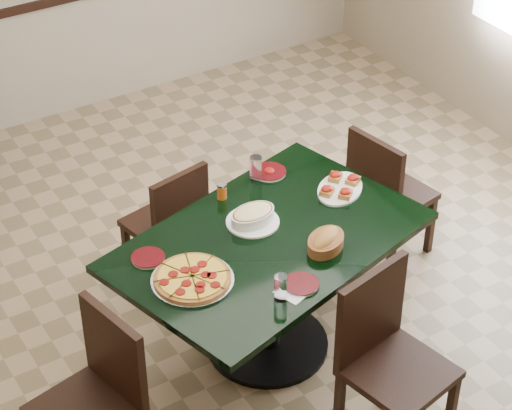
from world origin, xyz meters
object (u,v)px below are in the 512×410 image
bread_basket (326,241)px  bruschetta_platter (340,187)px  chair_right (384,190)px  chair_far (171,221)px  lasagna_casserole (253,216)px  chair_left (98,391)px  pepperoni_pizza (192,278)px  chair_near (386,351)px  main_table (268,266)px

bread_basket → bruschetta_platter: bearing=18.2°
chair_right → bruschetta_platter: bearing=99.3°
chair_far → lasagna_casserole: 0.71m
chair_right → bread_basket: 1.01m
chair_left → pepperoni_pizza: chair_left is taller
chair_left → lasagna_casserole: 1.22m
chair_near → pepperoni_pizza: 0.99m
chair_right → chair_far: bearing=60.0°
chair_left → chair_far: bearing=126.8°
pepperoni_pizza → chair_left: bearing=-161.6°
pepperoni_pizza → chair_right: bearing=15.4°
chair_near → chair_right: bearing=40.9°
main_table → lasagna_casserole: bearing=75.0°
chair_right → chair_left: size_ratio=0.96×
lasagna_casserole → bread_basket: bearing=-66.2°
chair_near → pepperoni_pizza: size_ratio=2.36×
chair_far → bruschetta_platter: 1.00m
main_table → chair_right: (1.01, 0.32, -0.08)m
chair_right → chair_left: chair_left is taller
pepperoni_pizza → bruschetta_platter: bearing=13.6°
chair_near → bread_basket: size_ratio=3.30×
chair_far → lasagna_casserole: size_ratio=2.93×
chair_left → bread_basket: (1.30, 0.08, 0.28)m
chair_left → chair_right: bearing=94.3°
lasagna_casserole → chair_right: bearing=3.9°
chair_near → main_table: bearing=89.8°
main_table → chair_right: size_ratio=2.02×
main_table → lasagna_casserole: 0.28m
chair_near → chair_left: (-1.26, 0.50, -0.03)m
bread_basket → chair_right: bearing=5.2°
chair_right → bruschetta_platter: size_ratio=2.16×
main_table → chair_far: 0.78m
chair_right → chair_left: (-2.11, -0.62, 0.02)m
chair_left → chair_near: bearing=56.4°
chair_right → bruschetta_platter: (-0.45, -0.16, 0.28)m
main_table → chair_far: size_ratio=2.16×
chair_near → lasagna_casserole: 1.00m
chair_far → pepperoni_pizza: (-0.30, -0.84, 0.31)m
chair_right → chair_near: bearing=132.5°
chair_far → chair_right: 1.27m
main_table → bread_basket: bread_basket is taller
chair_near → bruschetta_platter: chair_near is taller
pepperoni_pizza → bread_basket: 0.71m
chair_left → bread_basket: chair_left is taller
chair_far → chair_left: (-0.91, -1.05, 0.06)m
chair_left → main_table: bearing=93.0°
chair_far → main_table: bearing=92.8°
chair_near → bruschetta_platter: 1.06m
chair_near → bread_basket: chair_near is taller
chair_far → chair_left: size_ratio=0.90×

